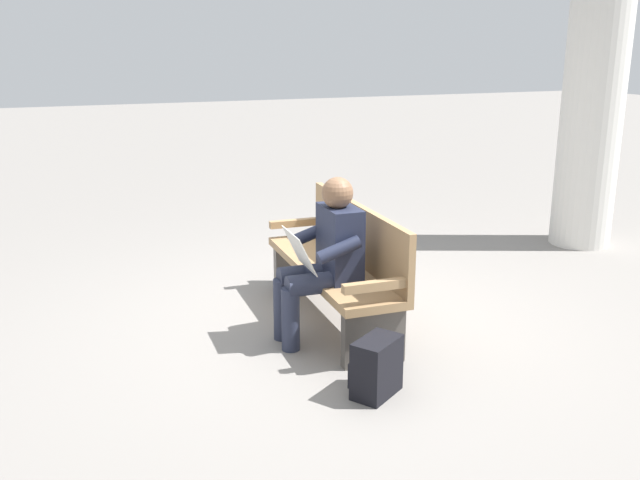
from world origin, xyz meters
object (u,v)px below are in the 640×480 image
(backpack, at_px, (376,367))
(person_seated, at_px, (325,255))
(support_pillar, at_px, (598,58))
(bench_near, at_px, (340,263))

(backpack, bearing_deg, person_seated, -1.22)
(backpack, relative_size, support_pillar, 0.10)
(bench_near, bearing_deg, support_pillar, -70.21)
(backpack, bearing_deg, bench_near, -12.47)
(bench_near, distance_m, backpack, 1.24)
(person_seated, bearing_deg, backpack, -179.48)
(backpack, xyz_separation_m, support_pillar, (2.22, -3.46, 1.73))
(bench_near, distance_m, person_seated, 0.42)
(bench_near, relative_size, backpack, 4.86)
(bench_near, relative_size, person_seated, 1.54)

